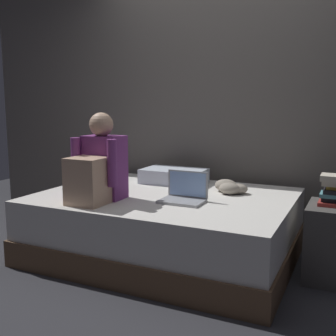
# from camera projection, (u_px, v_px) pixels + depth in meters

# --- Properties ---
(ground_plane) EXTENTS (8.00, 8.00, 0.00)m
(ground_plane) POSITION_uv_depth(u_px,v_px,m) (173.00, 272.00, 3.00)
(ground_plane) COLOR #2D2D33
(wall_back) EXTENTS (5.60, 0.10, 2.70)m
(wall_back) POSITION_uv_depth(u_px,v_px,m) (226.00, 90.00, 3.86)
(wall_back) COLOR #605B56
(wall_back) RESTS_ON ground_plane
(bed) EXTENTS (2.00, 1.50, 0.51)m
(bed) POSITION_uv_depth(u_px,v_px,m) (166.00, 225.00, 3.31)
(bed) COLOR brown
(bed) RESTS_ON ground_plane
(person_sitting) EXTENTS (0.39, 0.44, 0.66)m
(person_sitting) POSITION_uv_depth(u_px,v_px,m) (98.00, 167.00, 3.03)
(person_sitting) COLOR #75337A
(person_sitting) RESTS_ON bed
(laptop) EXTENTS (0.32, 0.23, 0.22)m
(laptop) POSITION_uv_depth(u_px,v_px,m) (184.00, 194.00, 3.03)
(laptop) COLOR #9EA0A5
(laptop) RESTS_ON bed
(pillow) EXTENTS (0.56, 0.36, 0.13)m
(pillow) POSITION_uv_depth(u_px,v_px,m) (174.00, 176.00, 3.72)
(pillow) COLOR silver
(pillow) RESTS_ON bed
(clothes_pile) EXTENTS (0.29, 0.24, 0.10)m
(clothes_pile) POSITION_uv_depth(u_px,v_px,m) (230.00, 187.00, 3.32)
(clothes_pile) COLOR gray
(clothes_pile) RESTS_ON bed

